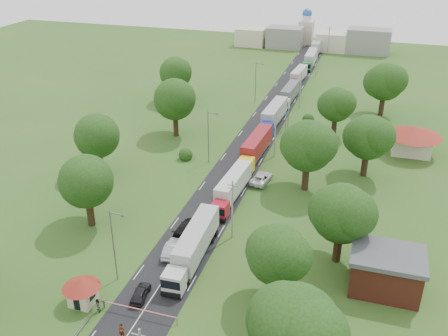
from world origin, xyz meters
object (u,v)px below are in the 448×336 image
at_px(car_lane_mid, 173,248).
at_px(guard_booth, 82,288).
at_px(car_lane_front, 140,293).
at_px(pedestrian_near, 122,331).
at_px(info_sign, 287,116).
at_px(truck_0, 194,246).
at_px(boom_barrier, 129,308).

bearing_deg(car_lane_mid, guard_booth, 56.79).
bearing_deg(car_lane_front, pedestrian_near, 90.83).
bearing_deg(pedestrian_near, info_sign, 88.28).
distance_m(truck_0, pedestrian_near, 15.35).
relative_size(boom_barrier, car_lane_mid, 1.84).
bearing_deg(guard_booth, car_lane_front, 25.50).
relative_size(guard_booth, car_lane_front, 1.09).
relative_size(info_sign, truck_0, 0.27).
bearing_deg(pedestrian_near, car_lane_mid, 95.55).
bearing_deg(car_lane_mid, info_sign, -103.25).
xyz_separation_m(car_lane_front, pedestrian_near, (0.88, -6.33, 0.21)).
relative_size(boom_barrier, car_lane_front, 2.29).
distance_m(info_sign, car_lane_mid, 48.45).
bearing_deg(guard_booth, truck_0, 50.91).
height_order(boom_barrier, guard_booth, guard_booth).
xyz_separation_m(guard_booth, info_sign, (12.40, 60.00, 0.84)).
relative_size(boom_barrier, truck_0, 0.60).
height_order(truck_0, car_lane_front, truck_0).
distance_m(car_lane_front, pedestrian_near, 6.39).
distance_m(guard_booth, truck_0, 14.91).
height_order(info_sign, pedestrian_near, info_sign).
relative_size(boom_barrier, info_sign, 2.25).
relative_size(boom_barrier, guard_booth, 2.10).
xyz_separation_m(car_lane_mid, pedestrian_near, (0.61, -15.50, 0.07)).
relative_size(truck_0, pedestrian_near, 8.57).
height_order(guard_booth, car_lane_mid, guard_booth).
xyz_separation_m(boom_barrier, guard_booth, (-5.84, -0.00, 1.27)).
xyz_separation_m(boom_barrier, car_lane_mid, (0.36, 12.00, -0.07)).
xyz_separation_m(car_lane_front, car_lane_mid, (0.27, 9.17, 0.14)).
bearing_deg(pedestrian_near, guard_booth, 156.10).
bearing_deg(car_lane_front, info_sign, -103.54).
height_order(truck_0, pedestrian_near, truck_0).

